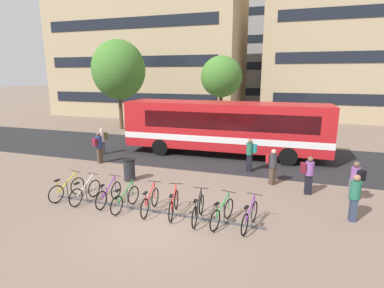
{
  "coord_description": "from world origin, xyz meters",
  "views": [
    {
      "loc": [
        4.11,
        -8.43,
        4.86
      ],
      "look_at": [
        -0.07,
        4.48,
        1.7
      ],
      "focal_mm": 28.28,
      "sensor_mm": 36.0,
      "label": 1
    }
  ],
  "objects_px": {
    "trash_bin": "(129,170)",
    "parked_bicycle_red_4": "(150,202)",
    "commuter_red_pack_5": "(273,164)",
    "street_tree_1": "(119,70)",
    "street_tree_0": "(221,77)",
    "parked_bicycle_white_1": "(85,192)",
    "parked_bicycle_green_3": "(125,199)",
    "parked_bicycle_black_6": "(198,210)",
    "parked_bicycle_purple_8": "(250,217)",
    "commuter_maroon_pack_4": "(99,145)",
    "parked_bicycle_green_7": "(222,213)",
    "commuter_maroon_pack_0": "(308,173)",
    "commuter_black_pack_1": "(356,179)",
    "parked_bicycle_red_5": "(174,204)",
    "commuter_teal_pack_6": "(250,153)",
    "commuter_grey_pack_3": "(355,194)",
    "parked_bicycle_yellow_0": "(67,189)",
    "commuter_olive_pack_2": "(102,139)",
    "parked_bicycle_purple_2": "(109,194)",
    "city_bus": "(224,126)"
  },
  "relations": [
    {
      "from": "street_tree_1",
      "to": "parked_bicycle_green_7",
      "type": "bearing_deg",
      "value": -49.61
    },
    {
      "from": "parked_bicycle_green_3",
      "to": "commuter_teal_pack_6",
      "type": "height_order",
      "value": "commuter_teal_pack_6"
    },
    {
      "from": "commuter_red_pack_5",
      "to": "street_tree_1",
      "type": "height_order",
      "value": "street_tree_1"
    },
    {
      "from": "parked_bicycle_green_7",
      "to": "parked_bicycle_purple_8",
      "type": "xyz_separation_m",
      "value": [
        0.89,
        0.04,
        0.0
      ]
    },
    {
      "from": "parked_bicycle_black_6",
      "to": "commuter_teal_pack_6",
      "type": "distance_m",
      "value": 5.98
    },
    {
      "from": "parked_bicycle_purple_2",
      "to": "street_tree_1",
      "type": "height_order",
      "value": "street_tree_1"
    },
    {
      "from": "city_bus",
      "to": "parked_bicycle_green_7",
      "type": "xyz_separation_m",
      "value": [
        1.84,
        -8.65,
        -1.39
      ]
    },
    {
      "from": "commuter_maroon_pack_4",
      "to": "commuter_red_pack_5",
      "type": "distance_m",
      "value": 9.33
    },
    {
      "from": "parked_bicycle_red_5",
      "to": "parked_bicycle_black_6",
      "type": "bearing_deg",
      "value": -109.33
    },
    {
      "from": "commuter_maroon_pack_0",
      "to": "commuter_black_pack_1",
      "type": "height_order",
      "value": "commuter_maroon_pack_0"
    },
    {
      "from": "city_bus",
      "to": "parked_bicycle_yellow_0",
      "type": "relative_size",
      "value": 7.09
    },
    {
      "from": "city_bus",
      "to": "commuter_olive_pack_2",
      "type": "relative_size",
      "value": 7.46
    },
    {
      "from": "parked_bicycle_white_1",
      "to": "parked_bicycle_green_3",
      "type": "height_order",
      "value": "same"
    },
    {
      "from": "parked_bicycle_purple_8",
      "to": "parked_bicycle_green_3",
      "type": "bearing_deg",
      "value": 99.54
    },
    {
      "from": "parked_bicycle_white_1",
      "to": "commuter_teal_pack_6",
      "type": "height_order",
      "value": "commuter_teal_pack_6"
    },
    {
      "from": "parked_bicycle_white_1",
      "to": "commuter_maroon_pack_4",
      "type": "bearing_deg",
      "value": 33.65
    },
    {
      "from": "parked_bicycle_yellow_0",
      "to": "commuter_black_pack_1",
      "type": "distance_m",
      "value": 11.3
    },
    {
      "from": "commuter_maroon_pack_0",
      "to": "commuter_red_pack_5",
      "type": "xyz_separation_m",
      "value": [
        -1.46,
        0.74,
        0.01
      ]
    },
    {
      "from": "commuter_red_pack_5",
      "to": "trash_bin",
      "type": "height_order",
      "value": "commuter_red_pack_5"
    },
    {
      "from": "city_bus",
      "to": "parked_bicycle_red_4",
      "type": "xyz_separation_m",
      "value": [
        -0.83,
        -8.54,
        -1.39
      ]
    },
    {
      "from": "commuter_maroon_pack_4",
      "to": "commuter_red_pack_5",
      "type": "bearing_deg",
      "value": -72.97
    },
    {
      "from": "commuter_maroon_pack_0",
      "to": "commuter_black_pack_1",
      "type": "xyz_separation_m",
      "value": [
        1.7,
        -0.22,
        -0.01
      ]
    },
    {
      "from": "commuter_olive_pack_2",
      "to": "commuter_red_pack_5",
      "type": "bearing_deg",
      "value": 104.97
    },
    {
      "from": "commuter_black_pack_1",
      "to": "commuter_maroon_pack_4",
      "type": "distance_m",
      "value": 12.57
    },
    {
      "from": "parked_bicycle_red_4",
      "to": "commuter_black_pack_1",
      "type": "xyz_separation_m",
      "value": [
        7.15,
        3.28,
        0.53
      ]
    },
    {
      "from": "parked_bicycle_black_6",
      "to": "street_tree_1",
      "type": "height_order",
      "value": "street_tree_1"
    },
    {
      "from": "parked_bicycle_red_5",
      "to": "commuter_red_pack_5",
      "type": "height_order",
      "value": "commuter_red_pack_5"
    },
    {
      "from": "parked_bicycle_black_6",
      "to": "commuter_black_pack_1",
      "type": "height_order",
      "value": "commuter_black_pack_1"
    },
    {
      "from": "parked_bicycle_green_3",
      "to": "commuter_red_pack_5",
      "type": "height_order",
      "value": "commuter_red_pack_5"
    },
    {
      "from": "parked_bicycle_black_6",
      "to": "parked_bicycle_green_7",
      "type": "relative_size",
      "value": 1.02
    },
    {
      "from": "parked_bicycle_purple_2",
      "to": "parked_bicycle_red_5",
      "type": "bearing_deg",
      "value": -92.04
    },
    {
      "from": "commuter_black_pack_1",
      "to": "commuter_teal_pack_6",
      "type": "height_order",
      "value": "commuter_teal_pack_6"
    },
    {
      "from": "parked_bicycle_red_4",
      "to": "parked_bicycle_red_5",
      "type": "distance_m",
      "value": 0.89
    },
    {
      "from": "parked_bicycle_black_6",
      "to": "commuter_maroon_pack_4",
      "type": "relative_size",
      "value": 0.98
    },
    {
      "from": "trash_bin",
      "to": "parked_bicycle_red_4",
      "type": "bearing_deg",
      "value": -49.11
    },
    {
      "from": "commuter_maroon_pack_4",
      "to": "commuter_teal_pack_6",
      "type": "distance_m",
      "value": 8.22
    },
    {
      "from": "commuter_maroon_pack_0",
      "to": "street_tree_1",
      "type": "xyz_separation_m",
      "value": [
        -15.22,
        11.0,
        4.26
      ]
    },
    {
      "from": "parked_bicycle_red_4",
      "to": "parked_bicycle_black_6",
      "type": "xyz_separation_m",
      "value": [
        1.83,
        -0.1,
        0.0
      ]
    },
    {
      "from": "trash_bin",
      "to": "street_tree_0",
      "type": "distance_m",
      "value": 14.61
    },
    {
      "from": "parked_bicycle_red_4",
      "to": "trash_bin",
      "type": "bearing_deg",
      "value": 36.54
    },
    {
      "from": "parked_bicycle_red_4",
      "to": "street_tree_0",
      "type": "xyz_separation_m",
      "value": [
        -1.18,
        16.7,
        4.22
      ]
    },
    {
      "from": "parked_bicycle_green_7",
      "to": "commuter_grey_pack_3",
      "type": "bearing_deg",
      "value": -54.67
    },
    {
      "from": "parked_bicycle_red_5",
      "to": "parked_bicycle_green_7",
      "type": "relative_size",
      "value": 1.01
    },
    {
      "from": "parked_bicycle_red_4",
      "to": "parked_bicycle_black_6",
      "type": "bearing_deg",
      "value": -97.48
    },
    {
      "from": "commuter_maroon_pack_0",
      "to": "commuter_grey_pack_3",
      "type": "height_order",
      "value": "commuter_grey_pack_3"
    },
    {
      "from": "parked_bicycle_white_1",
      "to": "parked_bicycle_purple_8",
      "type": "height_order",
      "value": "same"
    },
    {
      "from": "parked_bicycle_green_3",
      "to": "street_tree_1",
      "type": "distance_m",
      "value": 17.7
    },
    {
      "from": "parked_bicycle_black_6",
      "to": "parked_bicycle_green_3",
      "type": "bearing_deg",
      "value": 85.9
    },
    {
      "from": "parked_bicycle_purple_8",
      "to": "commuter_maroon_pack_4",
      "type": "distance_m",
      "value": 10.11
    },
    {
      "from": "parked_bicycle_white_1",
      "to": "parked_bicycle_black_6",
      "type": "bearing_deg",
      "value": -87.24
    }
  ]
}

